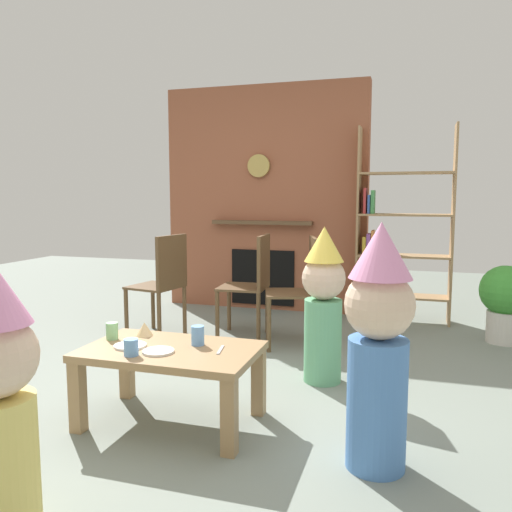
{
  "coord_description": "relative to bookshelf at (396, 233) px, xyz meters",
  "views": [
    {
      "loc": [
        1.12,
        -2.76,
        1.23
      ],
      "look_at": [
        0.15,
        0.4,
        0.84
      ],
      "focal_mm": 35.73,
      "sensor_mm": 36.0,
      "label": 1
    }
  ],
  "objects": [
    {
      "name": "brick_fireplace_feature",
      "position": [
        -1.39,
        0.2,
        0.32
      ],
      "size": [
        2.2,
        0.28,
        2.4
      ],
      "color": "#935138",
      "rests_on": "ground_plane"
    },
    {
      "name": "table_fork",
      "position": [
        -0.8,
        -2.71,
        -0.45
      ],
      "size": [
        0.04,
        0.15,
        0.01
      ],
      "primitive_type": "cube",
      "rotation": [
        0.0,
        0.0,
        1.75
      ],
      "color": "silver",
      "rests_on": "coffee_table"
    },
    {
      "name": "paper_cup_near_right",
      "position": [
        -1.21,
        -2.93,
        -0.41
      ],
      "size": [
        0.07,
        0.07,
        0.09
      ],
      "primitive_type": "cylinder",
      "color": "#669EE0",
      "rests_on": "coffee_table"
    },
    {
      "name": "bookshelf",
      "position": [
        0.0,
        0.0,
        0.0
      ],
      "size": [
        0.9,
        0.28,
        1.9
      ],
      "color": "#9E7A51",
      "rests_on": "ground_plane"
    },
    {
      "name": "dining_chair_left",
      "position": [
        -1.91,
        -1.21,
        -0.36
      ],
      "size": [
        0.47,
        0.47,
        0.9
      ],
      "rotation": [
        0.0,
        0.0,
        2.95
      ],
      "color": "brown",
      "rests_on": "ground_plane"
    },
    {
      "name": "child_by_the_chairs",
      "position": [
        -0.4,
        -1.88,
        -0.32
      ],
      "size": [
        0.29,
        0.29,
        1.04
      ],
      "rotation": [
        0.0,
        0.0,
        -2.24
      ],
      "color": "#66B27F",
      "rests_on": "ground_plane"
    },
    {
      "name": "paper_cup_center",
      "position": [
        -1.47,
        -2.69,
        -0.4
      ],
      "size": [
        0.07,
        0.07,
        0.1
      ],
      "primitive_type": "cylinder",
      "color": "#8CD18C",
      "rests_on": "coffee_table"
    },
    {
      "name": "potted_plant_tall",
      "position": [
        0.92,
        -0.53,
        -0.49
      ],
      "size": [
        0.42,
        0.42,
        0.66
      ],
      "color": "beige",
      "rests_on": "ground_plane"
    },
    {
      "name": "paper_plate_front",
      "position": [
        -1.1,
        -2.84,
        -0.44
      ],
      "size": [
        0.17,
        0.17,
        0.01
      ],
      "primitive_type": "cylinder",
      "color": "white",
      "rests_on": "coffee_table"
    },
    {
      "name": "child_in_pink",
      "position": [
        0.02,
        -2.89,
        -0.28
      ],
      "size": [
        0.31,
        0.31,
        1.12
      ],
      "rotation": [
        0.0,
        0.0,
        3.01
      ],
      "color": "#4C7FC6",
      "rests_on": "ground_plane"
    },
    {
      "name": "paper_plate_rear",
      "position": [
        -1.29,
        -2.79,
        -0.44
      ],
      "size": [
        0.17,
        0.17,
        0.01
      ],
      "primitive_type": "cylinder",
      "color": "white",
      "rests_on": "coffee_table"
    },
    {
      "name": "dining_chair_middle",
      "position": [
        -1.16,
        -0.99,
        -0.36
      ],
      "size": [
        0.43,
        0.43,
        0.9
      ],
      "rotation": [
        0.0,
        0.0,
        3.21
      ],
      "color": "brown",
      "rests_on": "ground_plane"
    },
    {
      "name": "birthday_cake_slice",
      "position": [
        -1.33,
        -2.57,
        -0.41
      ],
      "size": [
        0.1,
        0.1,
        0.08
      ],
      "primitive_type": "cone",
      "color": "#EAC68C",
      "rests_on": "coffee_table"
    },
    {
      "name": "coffee_table",
      "position": [
        -1.07,
        -2.75,
        -0.52
      ],
      "size": [
        0.93,
        0.57,
        0.42
      ],
      "color": "#9E7A51",
      "rests_on": "ground_plane"
    },
    {
      "name": "paper_cup_near_left",
      "position": [
        -0.96,
        -2.65,
        -0.4
      ],
      "size": [
        0.07,
        0.07,
        0.11
      ],
      "primitive_type": "cylinder",
      "color": "#669EE0",
      "rests_on": "coffee_table"
    },
    {
      "name": "dining_chair_right",
      "position": [
        -0.7,
        -1.12,
        -0.36
      ],
      "size": [
        0.5,
        0.5,
        0.9
      ],
      "rotation": [
        0.0,
        0.0,
        3.44
      ],
      "color": "brown",
      "rests_on": "ground_plane"
    },
    {
      "name": "ground_plane",
      "position": [
        -0.97,
        -2.4,
        -0.87
      ],
      "size": [
        12.0,
        12.0,
        0.0
      ],
      "primitive_type": "plane",
      "color": "gray"
    }
  ]
}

